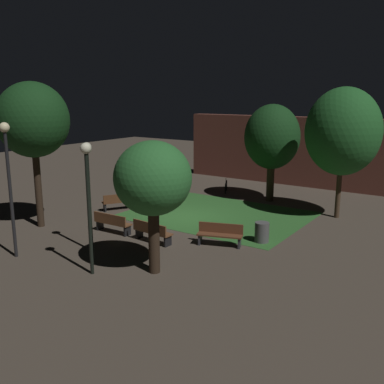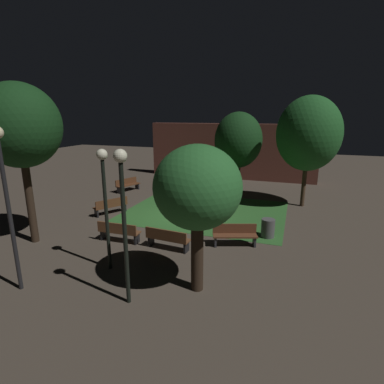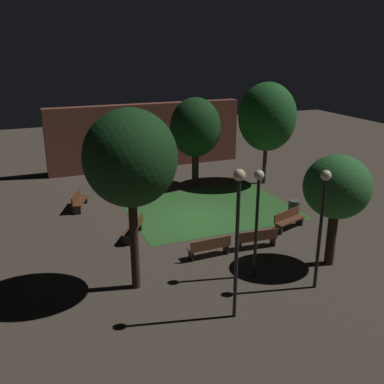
{
  "view_description": "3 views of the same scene",
  "coord_description": "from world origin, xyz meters",
  "px_view_note": "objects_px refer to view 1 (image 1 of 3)",
  "views": [
    {
      "loc": [
        11.92,
        -16.73,
        5.88
      ],
      "look_at": [
        -0.28,
        1.13,
        1.02
      ],
      "focal_mm": 40.54,
      "sensor_mm": 36.0,
      "label": 1
    },
    {
      "loc": [
        5.69,
        -13.97,
        5.27
      ],
      "look_at": [
        0.46,
        1.06,
        1.12
      ],
      "focal_mm": 28.19,
      "sensor_mm": 36.0,
      "label": 2
    },
    {
      "loc": [
        -7.8,
        -18.47,
        8.34
      ],
      "look_at": [
        0.18,
        1.35,
        1.05
      ],
      "focal_mm": 40.55,
      "sensor_mm": 36.0,
      "label": 3
    }
  ],
  "objects_px": {
    "bench_front_right": "(120,201)",
    "tree_right_canopy": "(272,137)",
    "lamp_post_plaza_west": "(88,186)",
    "bicycle": "(226,187)",
    "lamp_post_near_wall": "(8,168)",
    "bench_back_row": "(152,231)",
    "bench_by_lamp": "(151,182)",
    "tree_near_wall": "(153,180)",
    "bench_corner": "(112,222)",
    "tree_back_left": "(33,121)",
    "bench_front_left": "(220,234)",
    "trash_bin": "(262,232)",
    "tree_left_canopy": "(343,132)",
    "lamp_post_path_center": "(88,178)"
  },
  "relations": [
    {
      "from": "bench_front_right",
      "to": "tree_right_canopy",
      "type": "relative_size",
      "value": 0.33
    },
    {
      "from": "lamp_post_plaza_west",
      "to": "bicycle",
      "type": "bearing_deg",
      "value": 100.81
    },
    {
      "from": "lamp_post_near_wall",
      "to": "lamp_post_plaza_west",
      "type": "bearing_deg",
      "value": 8.05
    },
    {
      "from": "bench_back_row",
      "to": "bench_by_lamp",
      "type": "xyz_separation_m",
      "value": [
        -6.41,
        7.71,
        0.0
      ]
    },
    {
      "from": "bench_by_lamp",
      "to": "tree_near_wall",
      "type": "bearing_deg",
      "value": -49.89
    },
    {
      "from": "bench_front_right",
      "to": "bicycle",
      "type": "relative_size",
      "value": 1.22
    },
    {
      "from": "bench_corner",
      "to": "lamp_post_near_wall",
      "type": "height_order",
      "value": "lamp_post_near_wall"
    },
    {
      "from": "lamp_post_near_wall",
      "to": "tree_back_left",
      "type": "bearing_deg",
      "value": 129.98
    },
    {
      "from": "bench_front_right",
      "to": "tree_back_left",
      "type": "relative_size",
      "value": 0.28
    },
    {
      "from": "bench_front_left",
      "to": "trash_bin",
      "type": "distance_m",
      "value": 1.78
    },
    {
      "from": "bench_corner",
      "to": "trash_bin",
      "type": "distance_m",
      "value": 6.43
    },
    {
      "from": "tree_left_canopy",
      "to": "tree_right_canopy",
      "type": "xyz_separation_m",
      "value": [
        -4.16,
        1.32,
        -0.59
      ]
    },
    {
      "from": "bench_back_row",
      "to": "tree_left_canopy",
      "type": "bearing_deg",
      "value": 57.37
    },
    {
      "from": "bicycle",
      "to": "tree_back_left",
      "type": "bearing_deg",
      "value": -107.33
    },
    {
      "from": "tree_back_left",
      "to": "lamp_post_plaza_west",
      "type": "bearing_deg",
      "value": -22.23
    },
    {
      "from": "lamp_post_path_center",
      "to": "trash_bin",
      "type": "height_order",
      "value": "lamp_post_path_center"
    },
    {
      "from": "bench_front_right",
      "to": "bench_front_left",
      "type": "distance_m",
      "value": 7.29
    },
    {
      "from": "tree_back_left",
      "to": "trash_bin",
      "type": "height_order",
      "value": "tree_back_left"
    },
    {
      "from": "bench_by_lamp",
      "to": "tree_right_canopy",
      "type": "bearing_deg",
      "value": 12.26
    },
    {
      "from": "tree_back_left",
      "to": "tree_left_canopy",
      "type": "relative_size",
      "value": 1.03
    },
    {
      "from": "tree_back_left",
      "to": "tree_near_wall",
      "type": "bearing_deg",
      "value": -8.63
    },
    {
      "from": "tree_near_wall",
      "to": "bench_corner",
      "type": "bearing_deg",
      "value": 151.71
    },
    {
      "from": "bench_front_left",
      "to": "bench_back_row",
      "type": "bearing_deg",
      "value": -152.38
    },
    {
      "from": "tree_back_left",
      "to": "lamp_post_path_center",
      "type": "height_order",
      "value": "tree_back_left"
    },
    {
      "from": "bench_back_row",
      "to": "tree_right_canopy",
      "type": "height_order",
      "value": "tree_right_canopy"
    },
    {
      "from": "tree_back_left",
      "to": "tree_left_canopy",
      "type": "xyz_separation_m",
      "value": [
        10.76,
        9.11,
        -0.61
      ]
    },
    {
      "from": "tree_left_canopy",
      "to": "lamp_post_path_center",
      "type": "height_order",
      "value": "tree_left_canopy"
    },
    {
      "from": "bench_back_row",
      "to": "tree_left_canopy",
      "type": "distance_m",
      "value": 10.19
    },
    {
      "from": "bench_front_right",
      "to": "bicycle",
      "type": "bearing_deg",
      "value": 70.61
    },
    {
      "from": "trash_bin",
      "to": "bench_by_lamp",
      "type": "bearing_deg",
      "value": 153.05
    },
    {
      "from": "bench_front_left",
      "to": "tree_near_wall",
      "type": "bearing_deg",
      "value": -97.33
    },
    {
      "from": "bench_back_row",
      "to": "tree_near_wall",
      "type": "height_order",
      "value": "tree_near_wall"
    },
    {
      "from": "bench_front_right",
      "to": "bench_by_lamp",
      "type": "xyz_separation_m",
      "value": [
        -1.79,
        4.69,
        0.0
      ]
    },
    {
      "from": "bench_front_left",
      "to": "tree_back_left",
      "type": "height_order",
      "value": "tree_back_left"
    },
    {
      "from": "bench_corner",
      "to": "tree_left_canopy",
      "type": "height_order",
      "value": "tree_left_canopy"
    },
    {
      "from": "tree_right_canopy",
      "to": "trash_bin",
      "type": "height_order",
      "value": "tree_right_canopy"
    },
    {
      "from": "bench_back_row",
      "to": "tree_left_canopy",
      "type": "relative_size",
      "value": 0.29
    },
    {
      "from": "bench_front_left",
      "to": "tree_back_left",
      "type": "xyz_separation_m",
      "value": [
        -8.09,
        -2.4,
        4.31
      ]
    },
    {
      "from": "bench_front_left",
      "to": "tree_left_canopy",
      "type": "relative_size",
      "value": 0.3
    },
    {
      "from": "bench_front_right",
      "to": "tree_near_wall",
      "type": "height_order",
      "value": "tree_near_wall"
    },
    {
      "from": "lamp_post_near_wall",
      "to": "lamp_post_plaza_west",
      "type": "height_order",
      "value": "lamp_post_near_wall"
    },
    {
      "from": "trash_bin",
      "to": "tree_back_left",
      "type": "bearing_deg",
      "value": -158.28
    },
    {
      "from": "bench_front_right",
      "to": "tree_back_left",
      "type": "xyz_separation_m",
      "value": [
        -1.02,
        -4.14,
        4.31
      ]
    },
    {
      "from": "bench_back_row",
      "to": "bench_corner",
      "type": "bearing_deg",
      "value": -179.99
    },
    {
      "from": "trash_bin",
      "to": "lamp_post_path_center",
      "type": "bearing_deg",
      "value": -136.91
    },
    {
      "from": "bench_corner",
      "to": "bicycle",
      "type": "height_order",
      "value": "bicycle"
    },
    {
      "from": "tree_left_canopy",
      "to": "tree_right_canopy",
      "type": "distance_m",
      "value": 4.4
    },
    {
      "from": "bicycle",
      "to": "tree_near_wall",
      "type": "bearing_deg",
      "value": -70.86
    },
    {
      "from": "bench_front_right",
      "to": "lamp_post_path_center",
      "type": "xyz_separation_m",
      "value": [
        3.33,
        -5.07,
        2.4
      ]
    },
    {
      "from": "bench_front_left",
      "to": "trash_bin",
      "type": "height_order",
      "value": "bench_front_left"
    }
  ]
}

